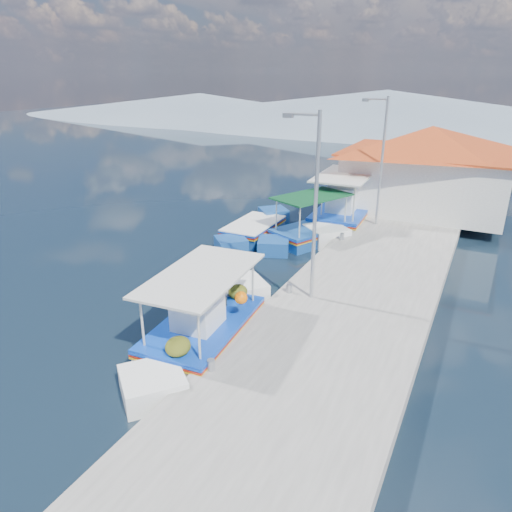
% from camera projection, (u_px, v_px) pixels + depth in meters
% --- Properties ---
extents(ground, '(160.00, 160.00, 0.00)m').
position_uv_depth(ground, '(164.00, 306.00, 16.09)').
color(ground, black).
rests_on(ground, ground).
extents(quay, '(5.00, 44.00, 0.50)m').
position_uv_depth(quay, '(378.00, 269.00, 18.49)').
color(quay, '#A7A39D').
rests_on(quay, ground).
extents(bollards, '(0.20, 17.20, 0.30)m').
position_uv_depth(bollards, '(321.00, 257.00, 18.60)').
color(bollards, '#A5A8AD').
rests_on(bollards, quay).
extents(main_caique, '(2.57, 7.52, 2.48)m').
position_uv_depth(main_caique, '(205.00, 327.00, 13.85)').
color(main_caique, white).
rests_on(main_caique, ground).
extents(caique_green_canopy, '(3.67, 6.04, 2.47)m').
position_uv_depth(caique_green_canopy, '(310.00, 234.00, 22.14)').
color(caique_green_canopy, navy).
rests_on(caique_green_canopy, ground).
extents(caique_blue_hull, '(1.90, 6.33, 1.13)m').
position_uv_depth(caique_blue_hull, '(254.00, 231.00, 22.69)').
color(caique_blue_hull, navy).
rests_on(caique_blue_hull, ground).
extents(caique_far, '(2.77, 8.48, 2.97)m').
position_uv_depth(caique_far, '(343.00, 214.00, 24.45)').
color(caique_far, white).
rests_on(caique_far, ground).
extents(harbor_building, '(10.49, 10.49, 4.40)m').
position_uv_depth(harbor_building, '(428.00, 167.00, 24.90)').
color(harbor_building, white).
rests_on(harbor_building, quay).
extents(lamp_post_near, '(1.21, 0.14, 6.00)m').
position_uv_depth(lamp_post_near, '(313.00, 199.00, 14.43)').
color(lamp_post_near, '#A5A8AD').
rests_on(lamp_post_near, quay).
extents(lamp_post_far, '(1.21, 0.14, 6.00)m').
position_uv_depth(lamp_post_far, '(380.00, 155.00, 21.90)').
color(lamp_post_far, '#A5A8AD').
rests_on(lamp_post_far, quay).
extents(mountain_ridge, '(171.40, 96.00, 5.50)m').
position_uv_depth(mountain_ridge, '(478.00, 118.00, 59.03)').
color(mountain_ridge, gray).
rests_on(mountain_ridge, ground).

